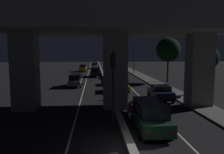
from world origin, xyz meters
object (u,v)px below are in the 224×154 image
motorcycle_black_filtering_far (113,86)px  motorcycle_white_filtering_near (130,113)px  car_dark_red_fifth (114,74)px  car_dark_blue_second_oncoming (95,72)px  motorcycle_blue_filtering_mid (118,93)px  car_dark_green_lead (150,115)px  car_taxi_yellow_third (121,84)px  traffic_light_left_of_median (113,76)px  car_grey_lead_oncoming (76,80)px  car_taxi_yellow_third_oncoming (83,68)px  car_dark_blue_second (160,92)px  car_white_fourth_oncoming (94,66)px  street_lamp (133,55)px  car_dark_blue_fourth (118,78)px  pedestrian_on_sidewalk (208,96)px

motorcycle_black_filtering_far → motorcycle_white_filtering_near: bearing=177.6°
car_dark_red_fifth → motorcycle_black_filtering_far: bearing=172.2°
car_dark_blue_second_oncoming → motorcycle_blue_filtering_mid: bearing=4.8°
motorcycle_black_filtering_far → car_dark_green_lead: bearing=-178.6°
car_taxi_yellow_third → motorcycle_white_filtering_near: car_taxi_yellow_third is taller
traffic_light_left_of_median → car_grey_lead_oncoming: 18.35m
car_taxi_yellow_third_oncoming → motorcycle_blue_filtering_mid: 33.67m
car_dark_blue_second → motorcycle_black_filtering_far: (-4.48, 6.13, -0.22)m
car_dark_green_lead → car_dark_blue_second: 9.00m
car_dark_blue_second → car_taxi_yellow_third_oncoming: bearing=18.3°
car_taxi_yellow_third → car_dark_red_fifth: size_ratio=0.87×
car_white_fourth_oncoming → street_lamp: bearing=29.8°
traffic_light_left_of_median → car_taxi_yellow_third: size_ratio=1.20×
car_white_fourth_oncoming → motorcycle_white_filtering_near: (2.56, -50.39, -0.30)m
car_taxi_yellow_third_oncoming → motorcycle_white_filtering_near: (5.46, -40.73, -0.30)m
car_dark_red_fifth → car_white_fourth_oncoming: (-3.70, 24.08, 0.10)m
car_dark_red_fifth → car_dark_blue_second_oncoming: 4.36m
car_dark_green_lead → car_dark_red_fifth: (0.15, 28.24, -0.18)m
car_taxi_yellow_third → motorcycle_white_filtering_near: bearing=177.4°
car_dark_green_lead → traffic_light_left_of_median: bearing=74.7°
car_dark_blue_fourth → motorcycle_white_filtering_near: 18.28m
car_taxi_yellow_third_oncoming → motorcycle_blue_filtering_mid: bearing=10.1°
motorcycle_blue_filtering_mid → pedestrian_on_sidewalk: pedestrian_on_sidewalk is taller
car_dark_blue_second_oncoming → pedestrian_on_sidewalk: 27.32m
car_dark_green_lead → motorcycle_white_filtering_near: bearing=27.9°
street_lamp → motorcycle_white_filtering_near: 34.83m
car_taxi_yellow_third → car_taxi_yellow_third_oncoming: 29.08m
car_dark_green_lead → car_taxi_yellow_third_oncoming: bearing=9.3°
car_taxi_yellow_third → car_dark_blue_second_oncoming: (-3.29, 16.40, 0.06)m
car_white_fourth_oncoming → motorcycle_blue_filtering_mid: bearing=4.8°
car_dark_blue_second_oncoming → car_taxi_yellow_third_oncoming: (-2.99, 11.99, -0.08)m
motorcycle_blue_filtering_mid → traffic_light_left_of_median: bearing=173.9°
traffic_light_left_of_median → motorcycle_blue_filtering_mid: bearing=81.7°
car_taxi_yellow_third_oncoming → motorcycle_white_filtering_near: bearing=8.6°
car_dark_blue_second → car_dark_blue_fourth: 12.22m
traffic_light_left_of_median → car_dark_blue_second_oncoming: size_ratio=1.17×
car_dark_green_lead → motorcycle_blue_filtering_mid: 9.49m
car_dark_red_fifth → motorcycle_white_filtering_near: (-1.14, -26.31, -0.19)m
car_dark_blue_fourth → car_grey_lead_oncoming: size_ratio=0.94×
car_dark_green_lead → car_dark_blue_second_oncoming: (-3.46, 30.67, 0.01)m
car_taxi_yellow_third_oncoming → motorcycle_black_filtering_far: 28.63m
car_dark_blue_fourth → car_taxi_yellow_third_oncoming: bearing=14.9°
car_dark_blue_second_oncoming → car_dark_blue_second: bearing=15.1°
street_lamp → motorcycle_white_filtering_near: (-6.24, -34.06, -3.79)m
car_white_fourth_oncoming → car_grey_lead_oncoming: bearing=-3.2°
car_dark_blue_second_oncoming → car_white_fourth_oncoming: (-0.09, 21.65, -0.09)m
car_dark_green_lead → car_dark_blue_second_oncoming: 30.86m
car_grey_lead_oncoming → car_white_fourth_oncoming: (2.74, 33.91, -0.06)m
street_lamp → car_white_fourth_oncoming: size_ratio=1.77×
street_lamp → car_taxi_yellow_third_oncoming: size_ratio=1.73×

